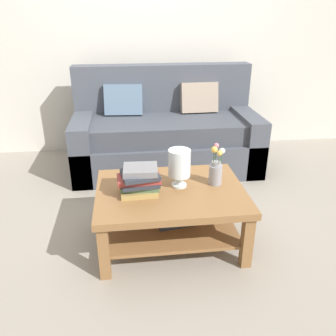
{
  "coord_description": "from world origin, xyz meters",
  "views": [
    {
      "loc": [
        -0.3,
        -2.6,
        1.6
      ],
      "look_at": [
        -0.02,
        -0.28,
        0.54
      ],
      "focal_mm": 37.37,
      "sensor_mm": 36.0,
      "label": 1
    }
  ],
  "objects": [
    {
      "name": "couch",
      "position": [
        0.11,
        0.98,
        0.36
      ],
      "size": [
        1.93,
        0.9,
        1.06
      ],
      "color": "#474C56",
      "rests_on": "ground"
    },
    {
      "name": "glass_hurricane_vase",
      "position": [
        0.05,
        -0.38,
        0.61
      ],
      "size": [
        0.16,
        0.16,
        0.28
      ],
      "color": "silver",
      "rests_on": "coffee_table"
    },
    {
      "name": "flower_pitcher",
      "position": [
        0.31,
        -0.38,
        0.55
      ],
      "size": [
        0.11,
        0.11,
        0.3
      ],
      "color": "gray",
      "rests_on": "coffee_table"
    },
    {
      "name": "book_stack_main",
      "position": [
        -0.24,
        -0.45,
        0.53
      ],
      "size": [
        0.3,
        0.25,
        0.2
      ],
      "color": "tan",
      "rests_on": "coffee_table"
    },
    {
      "name": "back_wall",
      "position": [
        0.0,
        1.65,
        1.35
      ],
      "size": [
        6.4,
        0.12,
        2.7
      ],
      "primitive_type": "cube",
      "color": "beige",
      "rests_on": "ground"
    },
    {
      "name": "ground_plane",
      "position": [
        0.0,
        0.0,
        0.0
      ],
      "size": [
        10.0,
        10.0,
        0.0
      ],
      "primitive_type": "plane",
      "color": "gray"
    },
    {
      "name": "coffee_table",
      "position": [
        -0.02,
        -0.43,
        0.32
      ],
      "size": [
        1.05,
        0.79,
        0.44
      ],
      "color": "olive",
      "rests_on": "ground"
    }
  ]
}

